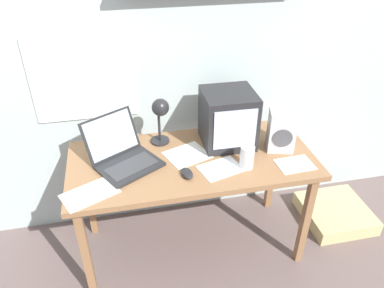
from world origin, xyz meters
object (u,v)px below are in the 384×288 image
object	(u,v)px
corner_desk	(192,168)
loose_paper_near_laptop	(187,155)
space_heater	(281,131)
printed_handout	(90,194)
computer_mouse	(187,173)
juice_glass	(247,158)
open_notebook	(295,164)
crt_monitor	(228,118)
floor_cushion	(335,213)
loose_paper_near_monitor	(221,168)
laptop	(121,152)
desk_lamp	(160,113)

from	to	relation	value
corner_desk	loose_paper_near_laptop	size ratio (longest dim) A/B	4.86
corner_desk	loose_paper_near_laptop	world-z (taller)	loose_paper_near_laptop
space_heater	printed_handout	bearing A→B (deg)	-154.31
corner_desk	computer_mouse	size ratio (longest dim) A/B	13.09
corner_desk	space_heater	xyz separation A→B (m)	(0.55, -0.01, 0.20)
juice_glass	printed_handout	size ratio (longest dim) A/B	0.42
space_heater	printed_handout	world-z (taller)	space_heater
open_notebook	printed_handout	size ratio (longest dim) A/B	0.66
crt_monitor	open_notebook	world-z (taller)	crt_monitor
printed_handout	floor_cushion	size ratio (longest dim) A/B	0.70
juice_glass	space_heater	distance (m)	0.30
loose_paper_near_monitor	printed_handout	world-z (taller)	same
crt_monitor	space_heater	xyz separation A→B (m)	(0.29, -0.14, -0.04)
laptop	printed_handout	bearing A→B (deg)	-155.33
juice_glass	loose_paper_near_monitor	xyz separation A→B (m)	(-0.15, 0.01, -0.06)
desk_lamp	printed_handout	size ratio (longest dim) A/B	1.00
loose_paper_near_monitor	loose_paper_near_laptop	xyz separation A→B (m)	(-0.16, 0.17, 0.00)
loose_paper_near_laptop	corner_desk	bearing A→B (deg)	-59.24
desk_lamp	space_heater	xyz separation A→B (m)	(0.70, -0.18, -0.10)
space_heater	floor_cushion	world-z (taller)	space_heater
laptop	desk_lamp	size ratio (longest dim) A/B	1.45
computer_mouse	loose_paper_near_monitor	xyz separation A→B (m)	(0.20, 0.02, -0.01)
crt_monitor	juice_glass	xyz separation A→B (m)	(0.03, -0.28, -0.11)
juice_glass	loose_paper_near_laptop	bearing A→B (deg)	148.92
desk_lamp	floor_cushion	size ratio (longest dim) A/B	0.70
space_heater	printed_handout	xyz separation A→B (m)	(-1.14, -0.20, -0.13)
floor_cushion	loose_paper_near_monitor	bearing A→B (deg)	-170.50
computer_mouse	open_notebook	bearing A→B (deg)	-2.69
floor_cushion	desk_lamp	bearing A→B (deg)	173.37
laptop	crt_monitor	bearing A→B (deg)	-23.22
corner_desk	computer_mouse	distance (m)	0.19
corner_desk	space_heater	size ratio (longest dim) A/B	5.72
loose_paper_near_monitor	floor_cushion	world-z (taller)	loose_paper_near_monitor
corner_desk	crt_monitor	world-z (taller)	crt_monitor
laptop	floor_cushion	bearing A→B (deg)	-31.14
loose_paper_near_monitor	crt_monitor	bearing A→B (deg)	66.70
corner_desk	computer_mouse	world-z (taller)	computer_mouse
open_notebook	printed_handout	bearing A→B (deg)	-179.10
printed_handout	floor_cushion	world-z (taller)	printed_handout
loose_paper_near_laptop	open_notebook	size ratio (longest dim) A/B	1.40
crt_monitor	desk_lamp	distance (m)	0.42
loose_paper_near_laptop	printed_handout	world-z (taller)	same
corner_desk	crt_monitor	xyz separation A→B (m)	(0.25, 0.13, 0.24)
crt_monitor	floor_cushion	size ratio (longest dim) A/B	0.73
corner_desk	juice_glass	bearing A→B (deg)	-27.51
printed_handout	crt_monitor	bearing A→B (deg)	21.91
laptop	floor_cushion	size ratio (longest dim) A/B	1.01
crt_monitor	laptop	xyz separation A→B (m)	(-0.66, -0.08, -0.11)
crt_monitor	juice_glass	world-z (taller)	crt_monitor
corner_desk	loose_paper_near_monitor	bearing A→B (deg)	-45.06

